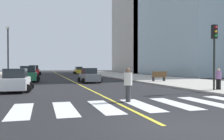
% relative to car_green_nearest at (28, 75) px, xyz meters
% --- Properties ---
extents(ground_plane, '(220.00, 220.00, 0.00)m').
position_rel_car_green_nearest_xyz_m(ground_plane, '(5.23, -23.51, -0.89)').
color(ground_plane, black).
extents(sidewalk_kerb_east, '(10.00, 120.00, 0.15)m').
position_rel_car_green_nearest_xyz_m(sidewalk_kerb_east, '(17.43, -3.51, -0.82)').
color(sidewalk_kerb_east, '#B2ADA3').
rests_on(sidewalk_kerb_east, ground).
extents(crosswalk_paint, '(13.50, 4.00, 0.01)m').
position_rel_car_green_nearest_xyz_m(crosswalk_paint, '(5.23, -19.51, -0.89)').
color(crosswalk_paint, silver).
rests_on(crosswalk_paint, ground).
extents(lane_divider_paint, '(0.16, 80.00, 0.01)m').
position_rel_car_green_nearest_xyz_m(lane_divider_paint, '(5.23, 16.49, -0.89)').
color(lane_divider_paint, yellow).
rests_on(lane_divider_paint, ground).
extents(parking_garage_concrete, '(18.00, 24.00, 26.43)m').
position_rel_car_green_nearest_xyz_m(parking_garage_concrete, '(34.03, 39.23, 12.32)').
color(parking_garage_concrete, '#B2ADA3').
rests_on(parking_garage_concrete, ground).
extents(car_green_nearest, '(2.68, 4.28, 1.91)m').
position_rel_car_green_nearest_xyz_m(car_green_nearest, '(0.00, 0.00, 0.00)').
color(car_green_nearest, '#236B42').
rests_on(car_green_nearest, ground).
extents(car_gray_second, '(2.45, 3.83, 1.68)m').
position_rel_car_green_nearest_xyz_m(car_gray_second, '(6.75, -3.07, -0.11)').
color(car_gray_second, slate).
rests_on(car_gray_second, ground).
extents(car_red_third, '(2.99, 4.74, 2.10)m').
position_rel_car_green_nearest_xyz_m(car_red_third, '(-0.07, 22.94, 0.09)').
color(car_red_third, red).
rests_on(car_red_third, ground).
extents(car_white_fourth, '(2.47, 3.87, 1.70)m').
position_rel_car_green_nearest_xyz_m(car_white_fourth, '(-0.26, -11.27, -0.10)').
color(car_white_fourth, silver).
rests_on(car_white_fourth, ground).
extents(car_yellow_fifth, '(2.58, 4.06, 1.79)m').
position_rel_car_green_nearest_xyz_m(car_yellow_fifth, '(10.30, 29.58, -0.06)').
color(car_yellow_fifth, gold).
rests_on(car_yellow_fifth, ground).
extents(traffic_light_near_corner, '(0.36, 0.41, 4.71)m').
position_rel_car_green_nearest_xyz_m(traffic_light_near_corner, '(13.55, -15.50, 2.57)').
color(traffic_light_near_corner, black).
rests_on(traffic_light_near_corner, sidewalk_kerb_east).
extents(park_bench, '(1.82, 0.62, 1.12)m').
position_rel_car_green_nearest_xyz_m(park_bench, '(14.63, -4.75, -0.20)').
color(park_bench, brown).
rests_on(park_bench, sidewalk_kerb_east).
extents(pedestrian_crossing, '(0.44, 0.44, 1.76)m').
position_rel_car_green_nearest_xyz_m(pedestrian_crossing, '(5.91, -18.34, 0.08)').
color(pedestrian_crossing, '#38383D').
rests_on(pedestrian_crossing, ground).
extents(pedestrian_waiting_east, '(0.39, 0.39, 1.57)m').
position_rel_car_green_nearest_xyz_m(pedestrian_waiting_east, '(14.10, -15.28, 0.12)').
color(pedestrian_waiting_east, black).
rests_on(pedestrian_waiting_east, sidewalk_kerb_east).
extents(street_lamp, '(0.44, 0.44, 7.33)m').
position_rel_car_green_nearest_xyz_m(street_lamp, '(-3.01, 6.37, 3.58)').
color(street_lamp, '#38383D').
rests_on(street_lamp, sidewalk_kerb_west).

